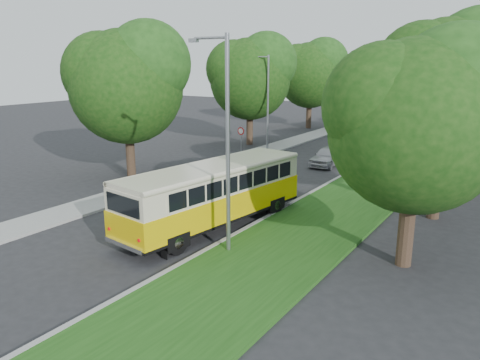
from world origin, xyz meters
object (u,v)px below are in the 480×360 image
Objects in this scene: car_white at (368,148)px; car_blue at (372,143)px; lamppost_near at (226,139)px; lamppost_far at (267,100)px; vintage_bus at (214,196)px; car_grey at (393,133)px; car_silver at (328,156)px.

car_white is 0.95× the size of car_blue.
lamppost_near reaches higher than car_white.
car_white is (7.51, 2.43, -3.45)m from lamppost_far.
lamppost_far is (-8.91, 18.50, -0.25)m from lamppost_near.
car_grey is at bearing 97.07° from vintage_bus.
car_silver is at bearing 99.46° from lamppost_near.
vintage_bus reaches higher than car_grey.
car_grey is (-1.79, 29.20, -3.68)m from lamppost_near.
car_silver is (-0.67, 14.31, -0.75)m from vintage_bus.
car_grey is at bearing 85.05° from car_silver.
car_grey is (0.93, 12.88, 0.03)m from car_silver.
lamppost_near is 21.30m from car_white.
lamppost_near is at bearing -92.79° from car_grey.
lamppost_near reaches higher than car_grey.
car_blue is (0.75, 7.26, -0.04)m from car_silver.
car_blue is at bearing 36.19° from lamppost_far.
car_white is at bearing 93.82° from lamppost_near.
lamppost_near is at bearing -81.35° from car_silver.
lamppost_far is 13.30m from car_grey.
car_silver is 4.79m from car_white.
car_white is 8.28m from car_grey.
lamppost_far is 0.79× the size of vintage_bus.
car_blue is (6.94, 5.08, -3.50)m from lamppost_far.
lamppost_near is 1.88× the size of car_blue.
car_blue is at bearing 103.26° from car_white.
lamppost_far is at bearing 159.79° from car_silver.
lamppost_near reaches higher than car_blue.
lamppost_far is 1.86× the size of car_white.
vintage_bus is 2.45× the size of car_silver.
car_white reaches higher than car_silver.
lamppost_far is at bearing 115.71° from lamppost_near.
lamppost_near is 1.98× the size of car_white.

